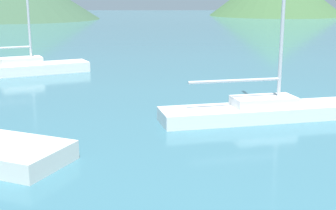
% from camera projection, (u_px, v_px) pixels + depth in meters
% --- Properties ---
extents(sailboat_middle, '(7.13, 2.91, 11.24)m').
position_uv_depth(sailboat_middle, '(264.00, 106.00, 15.61)').
color(sailboat_middle, white).
rests_on(sailboat_middle, ground_plane).
extents(sailboat_outer, '(6.85, 4.31, 7.06)m').
position_uv_depth(sailboat_outer, '(22.00, 67.00, 24.23)').
color(sailboat_outer, white).
rests_on(sailboat_outer, ground_plane).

